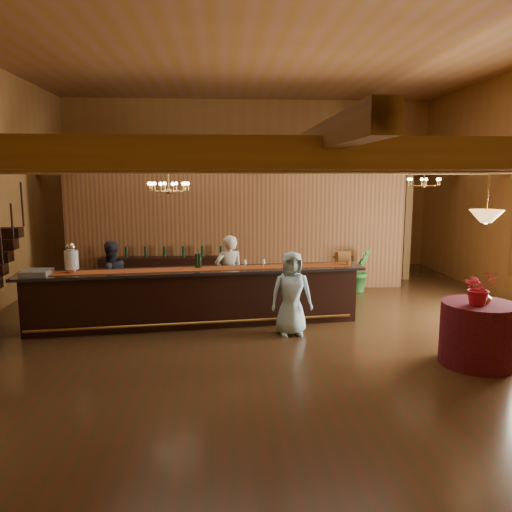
{
  "coord_description": "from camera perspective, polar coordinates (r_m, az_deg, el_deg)",
  "views": [
    {
      "loc": [
        -0.92,
        -9.74,
        3.0
      ],
      "look_at": [
        -0.2,
        0.74,
        1.33
      ],
      "focal_mm": 35.0,
      "sensor_mm": 36.0,
      "label": 1
    }
  ],
  "objects": [
    {
      "name": "floor",
      "position": [
        10.24,
        1.43,
        -8.04
      ],
      "size": [
        14.0,
        14.0,
        0.0
      ],
      "primitive_type": "plane",
      "color": "#412613",
      "rests_on": "ground"
    },
    {
      "name": "ceiling",
      "position": [
        10.1,
        1.56,
        23.33
      ],
      "size": [
        14.0,
        14.0,
        0.0
      ],
      "primitive_type": "plane",
      "rotation": [
        3.14,
        0.0,
        0.0
      ],
      "color": "#905C39",
      "rests_on": "wall_back"
    },
    {
      "name": "wall_back",
      "position": [
        16.77,
        -0.78,
        8.15
      ],
      "size": [
        12.0,
        0.1,
        5.5
      ],
      "primitive_type": "cube",
      "color": "olive",
      "rests_on": "floor"
    },
    {
      "name": "wall_front",
      "position": [
        2.9,
        14.61,
        3.77
      ],
      "size": [
        12.0,
        0.1,
        5.5
      ],
      "primitive_type": "cube",
      "color": "olive",
      "rests_on": "floor"
    },
    {
      "name": "beam_grid",
      "position": [
        10.29,
        1.23,
        10.34
      ],
      "size": [
        11.9,
        13.9,
        0.39
      ],
      "color": "brown",
      "rests_on": "wall_left"
    },
    {
      "name": "support_posts",
      "position": [
        9.39,
        1.75,
        0.43
      ],
      "size": [
        9.2,
        10.2,
        3.2
      ],
      "color": "brown",
      "rests_on": "floor"
    },
    {
      "name": "partition_wall",
      "position": [
        13.33,
        -2.09,
        2.75
      ],
      "size": [
        9.0,
        0.18,
        3.1
      ],
      "primitive_type": "cube",
      "color": "brown",
      "rests_on": "floor"
    },
    {
      "name": "backroom_boxes",
      "position": [
        15.45,
        -1.54,
        -0.2
      ],
      "size": [
        4.1,
        0.6,
        1.1
      ],
      "color": "black",
      "rests_on": "floor"
    },
    {
      "name": "tasting_bar",
      "position": [
        10.27,
        -6.85,
        -4.66
      ],
      "size": [
        6.98,
        1.62,
        1.17
      ],
      "rotation": [
        0.0,
        0.0,
        0.11
      ],
      "color": "black",
      "rests_on": "floor"
    },
    {
      "name": "beverage_dispenser",
      "position": [
        10.31,
        -20.35,
        -0.26
      ],
      "size": [
        0.26,
        0.26,
        0.6
      ],
      "color": "silver",
      "rests_on": "tasting_bar"
    },
    {
      "name": "glass_rack_tray",
      "position": [
        10.37,
        -23.77,
        -1.74
      ],
      "size": [
        0.5,
        0.5,
        0.1
      ],
      "primitive_type": "cube",
      "color": "gray",
      "rests_on": "tasting_bar"
    },
    {
      "name": "raffle_drum",
      "position": [
        10.69,
        9.89,
        -0.11
      ],
      "size": [
        0.34,
        0.24,
        0.3
      ],
      "color": "#99693B",
      "rests_on": "tasting_bar"
    },
    {
      "name": "bar_bottle_0",
      "position": [
        10.26,
        -6.77,
        -0.57
      ],
      "size": [
        0.07,
        0.07,
        0.3
      ],
      "primitive_type": "cylinder",
      "color": "black",
      "rests_on": "tasting_bar"
    },
    {
      "name": "bar_bottle_1",
      "position": [
        10.26,
        -6.48,
        -0.57
      ],
      "size": [
        0.07,
        0.07,
        0.3
      ],
      "primitive_type": "cylinder",
      "color": "black",
      "rests_on": "tasting_bar"
    },
    {
      "name": "backbar_shelf",
      "position": [
        13.31,
        -10.33,
        -2.11
      ],
      "size": [
        3.34,
        0.56,
        0.94
      ],
      "primitive_type": "cube",
      "rotation": [
        0.0,
        0.0,
        -0.01
      ],
      "color": "black",
      "rests_on": "floor"
    },
    {
      "name": "round_table",
      "position": [
        8.87,
        24.02,
        -8.11
      ],
      "size": [
        1.17,
        1.17,
        1.02
      ],
      "primitive_type": "cylinder",
      "color": "#3A100B",
      "rests_on": "floor"
    },
    {
      "name": "chandelier_left",
      "position": [
        10.19,
        -9.95,
        7.84
      ],
      "size": [
        0.8,
        0.8,
        0.54
      ],
      "color": "gold",
      "rests_on": "beam_grid"
    },
    {
      "name": "chandelier_right",
      "position": [
        12.72,
        18.65,
        8.06
      ],
      "size": [
        0.8,
        0.8,
        0.46
      ],
      "color": "gold",
      "rests_on": "beam_grid"
    },
    {
      "name": "pendant_lamp",
      "position": [
        8.54,
        24.83,
        4.16
      ],
      "size": [
        0.52,
        0.52,
        0.9
      ],
      "color": "gold",
      "rests_on": "beam_grid"
    },
    {
      "name": "bartender",
      "position": [
        11.01,
        -3.1,
        -2.14
      ],
      "size": [
        0.73,
        0.58,
        1.75
      ],
      "primitive_type": "imported",
      "rotation": [
        0.0,
        0.0,
        3.42
      ],
      "color": "silver",
      "rests_on": "floor"
    },
    {
      "name": "staff_second",
      "position": [
        11.16,
        -16.27,
        -2.58
      ],
      "size": [
        1.02,
        0.96,
        1.66
      ],
      "primitive_type": "imported",
      "rotation": [
        0.0,
        0.0,
        3.71
      ],
      "color": "#2A2C38",
      "rests_on": "floor"
    },
    {
      "name": "guest",
      "position": [
        9.55,
        4.08,
        -4.29
      ],
      "size": [
        0.81,
        0.55,
        1.61
      ],
      "primitive_type": "imported",
      "rotation": [
        0.0,
        0.0,
        0.05
      ],
      "color": "#A5D5E5",
      "rests_on": "floor"
    },
    {
      "name": "floor_plant",
      "position": [
        13.43,
        11.8,
        -1.6
      ],
      "size": [
        0.77,
        0.7,
        1.15
      ],
      "primitive_type": "imported",
      "rotation": [
        0.0,
        0.0,
        0.36
      ],
      "color": "#2B702B",
      "rests_on": "floor"
    },
    {
      "name": "table_flowers",
      "position": [
        8.55,
        24.15,
        -3.31
      ],
      "size": [
        0.54,
        0.48,
        0.56
      ],
      "primitive_type": "imported",
      "rotation": [
        0.0,
        0.0,
        0.1
      ],
      "color": "#AE1528",
      "rests_on": "round_table"
    },
    {
      "name": "table_vase",
      "position": [
        8.73,
        24.76,
        -3.97
      ],
      "size": [
        0.16,
        0.16,
        0.3
      ],
      "primitive_type": "imported",
      "rotation": [
        0.0,
        0.0,
        0.08
      ],
      "color": "gold",
      "rests_on": "round_table"
    }
  ]
}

